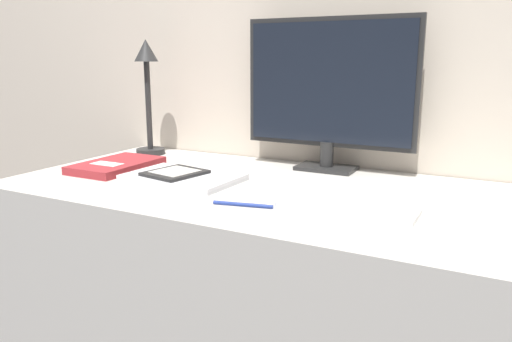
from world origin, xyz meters
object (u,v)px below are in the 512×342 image
Objects in this scene: monitor at (329,89)px; keyboard at (347,208)px; laptop at (183,178)px; notebook at (117,165)px; desk_lamp at (147,84)px; ereader at (175,173)px; pen at (243,205)px.

monitor is 0.49m from keyboard.
notebook is at bearing 174.67° from laptop.
desk_lamp is at bearing 158.16° from keyboard.
monitor reaches higher than ereader.
desk_lamp is 2.80× the size of pen.
ereader is 0.43× the size of desk_lamp.
desk_lamp is 0.35m from notebook.
pen is at bearing -34.20° from desk_lamp.
desk_lamp reaches higher than keyboard.
laptop is 0.03m from ereader.
pen is at bearing -94.74° from monitor.
laptop reaches higher than pen.
keyboard is (0.19, -0.38, -0.24)m from monitor.
ereader is 0.64× the size of notebook.
notebook is at bearing 162.85° from pen.
monitor is 1.32× the size of desk_lamp.
pen is at bearing -27.56° from laptop.
pen is at bearing -160.20° from keyboard.
desk_lamp is 1.47× the size of notebook.
pen is at bearing -17.15° from notebook.
keyboard is 0.52m from ereader.
ereader is 0.49m from desk_lamp.
notebook is at bearing 173.56° from keyboard.
keyboard is 0.50m from laptop.
laptop is 0.31m from pen.
laptop is 0.50m from desk_lamp.
monitor is at bearing 27.03° from notebook.
desk_lamp reaches higher than laptop.
notebook is (-0.27, 0.03, 0.00)m from laptop.
desk_lamp is at bearing 145.80° from pen.
ereader is (-0.52, 0.05, 0.02)m from keyboard.
notebook is 0.57m from pen.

